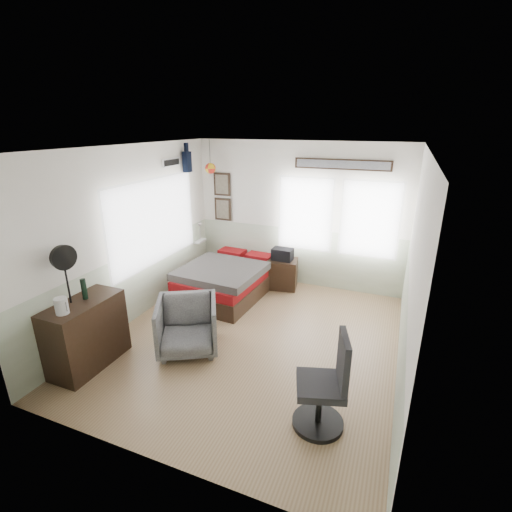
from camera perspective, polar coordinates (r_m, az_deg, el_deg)
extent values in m
cube|color=#8C6A49|center=(5.56, -0.60, -12.73)|extent=(4.00, 4.50, 0.01)
cube|color=silver|center=(7.01, 6.45, 6.19)|extent=(4.00, 0.02, 2.70)
cube|color=silver|center=(3.20, -16.64, -11.83)|extent=(4.00, 0.02, 2.70)
cube|color=silver|center=(5.99, -18.65, 2.90)|extent=(0.02, 4.50, 2.70)
cube|color=silver|center=(4.63, 22.89, -2.50)|extent=(0.02, 4.50, 2.70)
cube|color=white|center=(4.70, -0.72, 16.33)|extent=(4.00, 4.50, 0.02)
cube|color=#ACB99B|center=(7.23, 6.19, 0.00)|extent=(4.00, 0.01, 1.10)
cube|color=#ACB99B|center=(6.25, -17.79, -4.14)|extent=(0.01, 4.50, 1.10)
cube|color=#ACB99B|center=(4.97, 21.56, -11.07)|extent=(0.01, 4.50, 1.10)
cube|color=silver|center=(6.35, -15.31, 5.10)|extent=(0.03, 2.20, 1.35)
cube|color=silver|center=(6.93, 7.58, 6.39)|extent=(0.95, 0.03, 1.30)
cube|color=silver|center=(6.75, 17.10, 5.33)|extent=(0.95, 0.03, 1.30)
cube|color=black|center=(7.53, -5.13, 7.17)|extent=(0.35, 0.03, 0.45)
cube|color=black|center=(7.44, -5.24, 10.94)|extent=(0.35, 0.03, 0.45)
cube|color=#7F7259|center=(7.52, -5.19, 7.15)|extent=(0.27, 0.01, 0.37)
cube|color=#7F7259|center=(7.42, -5.31, 10.92)|extent=(0.27, 0.01, 0.37)
cube|color=black|center=(6.66, 13.09, 13.57)|extent=(1.65, 0.03, 0.18)
cube|color=gray|center=(6.65, 13.07, 13.56)|extent=(1.58, 0.01, 0.13)
cube|color=white|center=(6.68, -12.92, 13.86)|extent=(0.02, 0.48, 0.14)
sphere|color=red|center=(7.21, -7.03, 13.24)|extent=(0.20, 0.20, 0.20)
cube|color=black|center=(6.86, -4.42, -4.70)|extent=(1.42, 1.93, 0.30)
cube|color=maroon|center=(6.77, -4.47, -2.92)|extent=(1.37, 1.89, 0.17)
cube|color=#47423F|center=(6.54, -5.29, -2.36)|extent=(1.44, 1.39, 0.13)
cube|color=maroon|center=(7.46, -4.11, 0.49)|extent=(0.53, 0.35, 0.13)
cube|color=maroon|center=(7.23, 0.24, -0.10)|extent=(0.53, 0.35, 0.13)
cube|color=black|center=(5.29, -24.62, -10.81)|extent=(0.48, 1.00, 0.90)
imported|color=gray|center=(5.24, -10.52, -10.50)|extent=(1.09, 1.10, 0.74)
cube|color=black|center=(7.08, 4.02, -2.71)|extent=(0.63, 0.54, 0.56)
cylinder|color=black|center=(4.31, 9.47, -23.92)|extent=(0.53, 0.53, 0.05)
cylinder|color=black|center=(4.15, 9.66, -21.60)|extent=(0.06, 0.06, 0.41)
cube|color=#282829|center=(4.00, 9.87, -19.05)|extent=(0.59, 0.59, 0.08)
cube|color=#282829|center=(3.84, 13.31, -15.41)|extent=(0.19, 0.43, 0.53)
cylinder|color=silver|center=(4.85, -27.75, -6.80)|extent=(0.15, 0.15, 0.20)
cube|color=silver|center=(4.78, -27.07, -6.92)|extent=(0.02, 0.02, 0.12)
cylinder|color=black|center=(5.10, -24.94, -4.64)|extent=(0.07, 0.07, 0.27)
cylinder|color=black|center=(5.02, -27.05, -3.46)|extent=(0.02, 0.02, 0.58)
cylinder|color=black|center=(4.91, -27.61, -0.15)|extent=(0.11, 0.29, 0.29)
cylinder|color=black|center=(4.89, -27.31, -0.21)|extent=(0.08, 0.31, 0.31)
cube|color=black|center=(6.94, 4.10, 0.27)|extent=(0.38, 0.25, 0.22)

